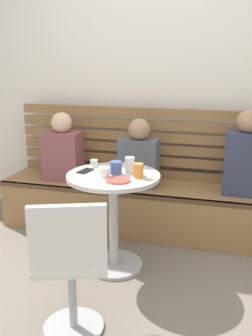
% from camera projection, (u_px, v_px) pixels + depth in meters
% --- Properties ---
extents(ground, '(8.00, 8.00, 0.00)m').
position_uv_depth(ground, '(107.00, 307.00, 2.52)').
color(ground, '#70665B').
extents(back_wall, '(5.20, 0.10, 2.90)m').
position_uv_depth(back_wall, '(159.00, 68.00, 3.64)').
color(back_wall, silver).
rests_on(back_wall, ground).
extents(booth_bench, '(2.70, 0.52, 0.44)m').
position_uv_depth(booth_bench, '(147.00, 208.00, 3.57)').
color(booth_bench, olive).
rests_on(booth_bench, ground).
extents(booth_backrest, '(2.65, 0.04, 0.67)m').
position_uv_depth(booth_backrest, '(154.00, 143.00, 3.64)').
color(booth_backrest, olive).
rests_on(booth_backrest, booth_bench).
extents(cafe_table, '(0.68, 0.68, 0.74)m').
position_uv_depth(cafe_table, '(114.00, 203.00, 2.88)').
color(cafe_table, '#ADADB2').
rests_on(cafe_table, ground).
extents(white_chair, '(0.52, 0.52, 0.85)m').
position_uv_depth(white_chair, '(70.00, 264.00, 2.14)').
color(white_chair, '#ADADB2').
rests_on(white_chair, ground).
extents(person_adult, '(0.34, 0.22, 0.71)m').
position_uv_depth(person_adult, '(246.00, 158.00, 3.21)').
color(person_adult, '#333851').
rests_on(person_adult, booth_bench).
extents(person_child_left, '(0.34, 0.22, 0.63)m').
position_uv_depth(person_child_left, '(63.00, 150.00, 3.62)').
color(person_child_left, brown).
rests_on(person_child_left, booth_bench).
extents(person_child_middle, '(0.34, 0.22, 0.61)m').
position_uv_depth(person_child_middle, '(139.00, 157.00, 3.44)').
color(person_child_middle, '#4C515B').
rests_on(person_child_middle, booth_bench).
extents(cup_mug_blue, '(0.08, 0.08, 0.09)m').
position_uv_depth(cup_mug_blue, '(116.00, 168.00, 2.81)').
color(cup_mug_blue, '#3D5B9E').
rests_on(cup_mug_blue, cafe_table).
extents(cup_glass_tall, '(0.07, 0.07, 0.12)m').
position_uv_depth(cup_glass_tall, '(130.00, 165.00, 2.83)').
color(cup_glass_tall, silver).
rests_on(cup_glass_tall, cafe_table).
extents(cup_ceramic_white, '(0.08, 0.08, 0.07)m').
position_uv_depth(cup_ceramic_white, '(104.00, 172.00, 2.75)').
color(cup_ceramic_white, white).
rests_on(cup_ceramic_white, cafe_table).
extents(cup_espresso_small, '(0.06, 0.06, 0.05)m').
position_uv_depth(cup_espresso_small, '(94.00, 163.00, 3.00)').
color(cup_espresso_small, silver).
rests_on(cup_espresso_small, cafe_table).
extents(cup_tumbler_orange, '(0.07, 0.07, 0.10)m').
position_uv_depth(cup_tumbler_orange, '(138.00, 170.00, 2.73)').
color(cup_tumbler_orange, orange).
rests_on(cup_tumbler_orange, cafe_table).
extents(plate_small, '(0.17, 0.17, 0.01)m').
position_uv_depth(plate_small, '(118.00, 180.00, 2.66)').
color(plate_small, '#DB4C42').
rests_on(plate_small, cafe_table).
extents(phone_on_table, '(0.10, 0.15, 0.01)m').
position_uv_depth(phone_on_table, '(85.00, 171.00, 2.89)').
color(phone_on_table, black).
rests_on(phone_on_table, cafe_table).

